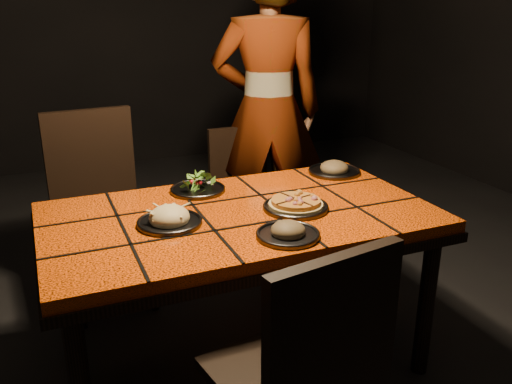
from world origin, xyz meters
name	(u,v)px	position (x,y,z in m)	size (l,w,h in m)	color
room_shell	(237,24)	(0.00, 0.00, 1.50)	(6.04, 7.04, 3.08)	black
dining_table	(240,229)	(0.00, 0.00, 0.67)	(1.62, 0.92, 0.75)	#FF5308
chair_near	(307,369)	(-0.10, -0.80, 0.56)	(0.51, 0.51, 0.97)	black
chair_far_left	(98,195)	(-0.48, 0.88, 0.60)	(0.50, 0.50, 1.04)	black
chair_far_right	(244,187)	(0.41, 1.00, 0.49)	(0.39, 0.39, 0.85)	black
diner	(267,111)	(0.59, 1.05, 0.94)	(0.68, 0.45, 1.88)	brown
plate_pizza	(296,205)	(0.23, -0.07, 0.77)	(0.28, 0.28, 0.04)	#3E3F44
plate_pasta	(170,219)	(-0.30, -0.02, 0.77)	(0.26, 0.26, 0.08)	#3E3F44
plate_salad	(198,186)	(-0.09, 0.31, 0.78)	(0.25, 0.25, 0.07)	#3E3F44
plate_mushroom_a	(288,232)	(0.07, -0.31, 0.77)	(0.24, 0.24, 0.08)	#3E3F44
plate_mushroom_b	(334,169)	(0.64, 0.31, 0.77)	(0.26, 0.26, 0.09)	#3E3F44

